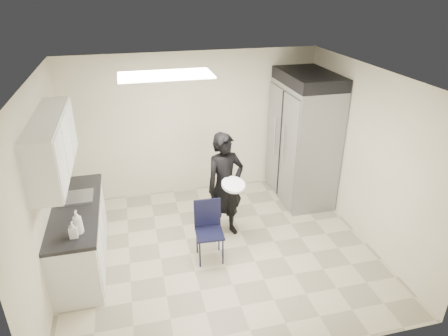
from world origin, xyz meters
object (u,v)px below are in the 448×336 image
object	(u,v)px
lower_counter	(80,237)
man_tuxedo	(225,186)
folding_chair	(209,234)
commercial_fridge	(303,143)

from	to	relation	value
lower_counter	man_tuxedo	distance (m)	2.19
lower_counter	folding_chair	size ratio (longest dim) A/B	2.20
commercial_fridge	man_tuxedo	bearing A→B (deg)	-152.10
lower_counter	folding_chair	world-z (taller)	folding_chair
folding_chair	man_tuxedo	world-z (taller)	man_tuxedo
commercial_fridge	folding_chair	xyz separation A→B (m)	(-2.01, -1.43, -0.62)
folding_chair	man_tuxedo	bearing A→B (deg)	60.26
lower_counter	folding_chair	distance (m)	1.81
man_tuxedo	lower_counter	bearing A→B (deg)	170.42
commercial_fridge	man_tuxedo	xyz separation A→B (m)	(-1.64, -0.87, -0.20)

